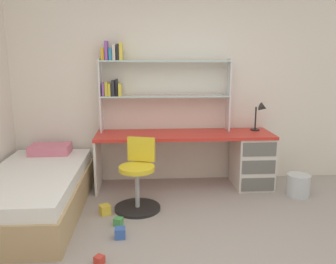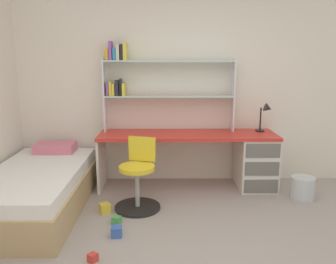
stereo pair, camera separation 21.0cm
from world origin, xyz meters
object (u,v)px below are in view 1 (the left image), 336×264
at_px(swivel_chair, 138,182).
at_px(toy_block_red_3, 99,260).
at_px(bed_platform, 35,192).
at_px(waste_bin, 298,185).
at_px(desk_lamp, 261,112).
at_px(toy_block_blue_2, 120,233).
at_px(toy_block_green_1, 118,222).
at_px(toy_block_yellow_4, 105,210).
at_px(desk, 231,155).
at_px(bookshelf_hutch, 146,79).

height_order(swivel_chair, toy_block_red_3, swivel_chair).
relative_size(bed_platform, waste_bin, 7.04).
distance_m(desk_lamp, toy_block_blue_2, 2.46).
bearing_deg(swivel_chair, toy_block_blue_2, -103.66).
bearing_deg(waste_bin, toy_block_blue_2, -157.03).
xyz_separation_m(toy_block_green_1, toy_block_blue_2, (0.04, -0.25, 0.01)).
distance_m(desk_lamp, swivel_chair, 1.91).
xyz_separation_m(swivel_chair, toy_block_blue_2, (-0.16, -0.67, -0.27)).
relative_size(desk_lamp, toy_block_red_3, 5.40).
xyz_separation_m(swivel_chair, waste_bin, (1.98, 0.24, -0.18)).
relative_size(toy_block_blue_2, toy_block_yellow_4, 0.94).
bearing_deg(desk, toy_block_red_3, -131.29).
bearing_deg(toy_block_blue_2, waste_bin, 22.97).
xyz_separation_m(swivel_chair, bed_platform, (-1.14, -0.02, -0.08)).
distance_m(bed_platform, toy_block_blue_2, 1.18).
bearing_deg(desk, bookshelf_hutch, 170.25).
height_order(bed_platform, toy_block_red_3, bed_platform).
bearing_deg(swivel_chair, bed_platform, -178.83).
distance_m(waste_bin, toy_block_green_1, 2.27).
relative_size(swivel_chair, toy_block_blue_2, 8.00).
xyz_separation_m(desk_lamp, toy_block_red_3, (-1.93, -1.83, -0.95)).
distance_m(swivel_chair, toy_block_yellow_4, 0.47).
bearing_deg(toy_block_yellow_4, toy_block_green_1, -59.00).
relative_size(waste_bin, toy_block_red_3, 3.98).
relative_size(desk_lamp, waste_bin, 1.36).
height_order(desk_lamp, toy_block_yellow_4, desk_lamp).
bearing_deg(toy_block_red_3, desk_lamp, 43.40).
bearing_deg(desk_lamp, bed_platform, -164.55).
bearing_deg(toy_block_blue_2, swivel_chair, 76.34).
relative_size(waste_bin, toy_block_yellow_4, 2.66).
distance_m(swivel_chair, toy_block_green_1, 0.53).
distance_m(desk_lamp, toy_block_green_1, 2.36).
bearing_deg(toy_block_red_3, toy_block_green_1, 80.94).
distance_m(swivel_chair, toy_block_red_3, 1.16).
relative_size(desk, swivel_chair, 2.86).
bearing_deg(toy_block_yellow_4, bookshelf_hutch, 64.12).
height_order(toy_block_green_1, toy_block_blue_2, toy_block_blue_2).
relative_size(desk, desk_lamp, 5.96).
xyz_separation_m(desk_lamp, toy_block_yellow_4, (-1.99, -0.88, -0.93)).
bearing_deg(waste_bin, swivel_chair, -173.02).
height_order(desk_lamp, bed_platform, desk_lamp).
bearing_deg(toy_block_red_3, toy_block_yellow_4, 93.42).
xyz_separation_m(bed_platform, waste_bin, (3.12, 0.27, -0.10)).
xyz_separation_m(bookshelf_hutch, toy_block_yellow_4, (-0.47, -0.97, -1.36)).
distance_m(bed_platform, toy_block_red_3, 1.37).
xyz_separation_m(bed_platform, toy_block_green_1, (0.94, -0.39, -0.20)).
bearing_deg(toy_block_blue_2, bookshelf_hutch, 79.68).
distance_m(desk, desk_lamp, 0.70).
height_order(bookshelf_hutch, swivel_chair, bookshelf_hutch).
distance_m(bed_platform, toy_block_yellow_4, 0.81).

